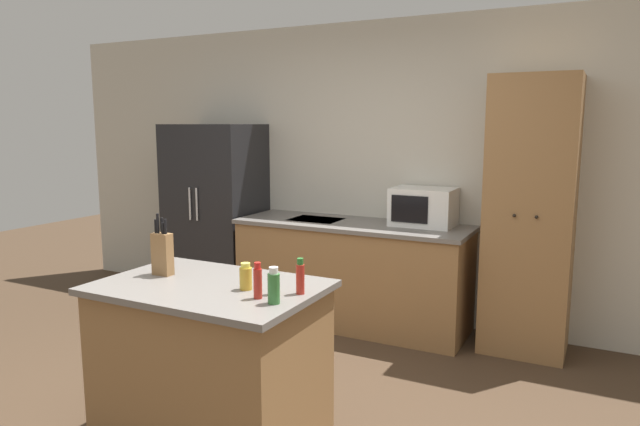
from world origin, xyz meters
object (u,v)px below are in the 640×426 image
object	(u,v)px
refrigerator	(216,214)
fire_extinguisher	(171,272)
microwave	(423,207)
spice_bottle_short_red	(273,282)
spice_bottle_tall_dark	(258,282)
spice_bottle_pale_salt	(274,287)
spice_bottle_green_herb	(246,277)
knife_block	(162,252)
spice_bottle_amber_oil	(300,277)
pantry_cabinet	(530,217)

from	to	relation	value
refrigerator	fire_extinguisher	size ratio (longest dim) A/B	4.00
microwave	spice_bottle_short_red	xyz separation A→B (m)	(-0.08, -2.20, -0.09)
spice_bottle_tall_dark	spice_bottle_pale_salt	size ratio (longest dim) A/B	1.02
refrigerator	spice_bottle_green_herb	bearing A→B (deg)	-49.55
refrigerator	fire_extinguisher	distance (m)	0.94
knife_block	fire_extinguisher	bearing A→B (deg)	131.35
knife_block	spice_bottle_green_herb	world-z (taller)	knife_block
refrigerator	spice_bottle_pale_salt	bearing A→B (deg)	-47.59
spice_bottle_tall_dark	spice_bottle_amber_oil	size ratio (longest dim) A/B	0.98
refrigerator	microwave	xyz separation A→B (m)	(2.03, 0.11, 0.19)
spice_bottle_short_red	spice_bottle_pale_salt	distance (m)	0.15
refrigerator	microwave	size ratio (longest dim) A/B	3.41
fire_extinguisher	refrigerator	bearing A→B (deg)	-5.31
microwave	refrigerator	bearing A→B (deg)	-176.85
spice_bottle_green_herb	fire_extinguisher	bearing A→B (deg)	138.60
spice_bottle_short_red	spice_bottle_green_herb	world-z (taller)	spice_bottle_green_herb
microwave	spice_bottle_tall_dark	world-z (taller)	microwave
knife_block	spice_bottle_amber_oil	distance (m)	0.85
knife_block	microwave	bearing A→B (deg)	69.27
pantry_cabinet	spice_bottle_green_herb	bearing A→B (deg)	-116.95
spice_bottle_green_herb	spice_bottle_pale_salt	size ratio (longest dim) A/B	0.79
knife_block	pantry_cabinet	bearing A→B (deg)	51.89
refrigerator	knife_block	size ratio (longest dim) A/B	5.01
refrigerator	knife_block	xyz separation A→B (m)	(1.21, -2.06, 0.16)
pantry_cabinet	knife_block	xyz separation A→B (m)	(-1.66, -2.11, -0.02)
spice_bottle_short_red	spice_bottle_green_herb	xyz separation A→B (m)	(-0.17, 0.01, 0.00)
pantry_cabinet	knife_block	world-z (taller)	pantry_cabinet
spice_bottle_tall_dark	spice_bottle_amber_oil	xyz separation A→B (m)	(0.14, 0.16, 0.00)
refrigerator	spice_bottle_short_red	distance (m)	2.86
microwave	spice_bottle_pale_salt	bearing A→B (deg)	-90.18
spice_bottle_pale_salt	spice_bottle_green_herb	bearing A→B (deg)	152.16
spice_bottle_green_herb	spice_bottle_amber_oil	bearing A→B (deg)	12.04
refrigerator	spice_bottle_green_herb	size ratio (longest dim) A/B	12.50
spice_bottle_short_red	spice_bottle_pale_salt	bearing A→B (deg)	-57.64
refrigerator	spice_bottle_short_red	world-z (taller)	refrigerator
pantry_cabinet	spice_bottle_tall_dark	bearing A→B (deg)	-113.05
pantry_cabinet	spice_bottle_tall_dark	distance (m)	2.43
refrigerator	spice_bottle_pale_salt	xyz separation A→B (m)	(2.02, -2.21, 0.12)
spice_bottle_short_red	spice_bottle_pale_salt	world-z (taller)	spice_bottle_pale_salt
spice_bottle_short_red	fire_extinguisher	bearing A→B (deg)	140.39
microwave	spice_bottle_amber_oil	world-z (taller)	microwave
pantry_cabinet	spice_bottle_short_red	size ratio (longest dim) A/B	15.29
refrigerator	pantry_cabinet	distance (m)	2.87
spice_bottle_pale_salt	spice_bottle_short_red	bearing A→B (deg)	122.36
knife_block	spice_bottle_green_herb	xyz separation A→B (m)	(0.57, -0.03, -0.06)
microwave	fire_extinguisher	distance (m)	2.82
pantry_cabinet	fire_extinguisher	xyz separation A→B (m)	(-3.52, 0.01, -0.85)
spice_bottle_short_red	spice_bottle_amber_oil	bearing A→B (deg)	30.65
pantry_cabinet	fire_extinguisher	bearing A→B (deg)	179.89
fire_extinguisher	knife_block	bearing A→B (deg)	-48.65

